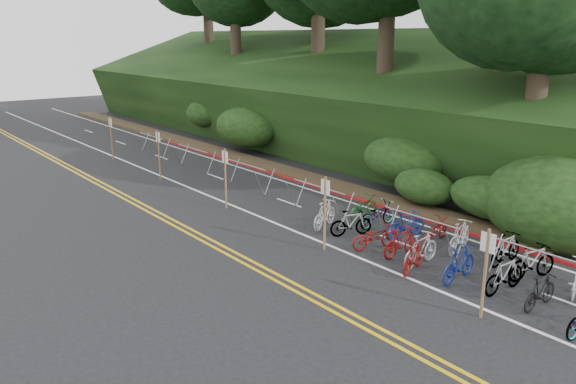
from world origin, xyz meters
name	(u,v)px	position (x,y,z in m)	size (l,w,h in m)	color
ground	(437,310)	(0.00, 0.00, 0.00)	(120.00, 120.00, 0.00)	black
road_markings	(239,213)	(0.63, 10.10, 0.00)	(7.47, 80.00, 0.01)	gold
red_curb	(305,183)	(5.70, 12.00, 0.05)	(0.25, 28.00, 0.10)	maroon
embankment	(321,106)	(12.96, 19.04, 2.57)	(14.30, 48.14, 9.11)	black
bike_rack_front	(544,262)	(3.16, -1.11, 0.87)	(1.14, 3.41, 1.16)	gray
bike_racks_rest	(247,171)	(3.00, 13.00, 0.85)	(1.14, 23.00, 1.17)	gray
signpost_near	(486,268)	(0.56, -0.91, 1.35)	(0.08, 0.40, 2.35)	brown
signposts_rest	(189,162)	(0.60, 14.00, 1.43)	(0.08, 18.40, 2.50)	brown
bike_front	(414,258)	(1.47, 1.99, 0.46)	(1.53, 0.43, 0.92)	maroon
bike_valet	(449,246)	(3.03, 1.86, 0.49)	(3.07, 11.50, 1.08)	slate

